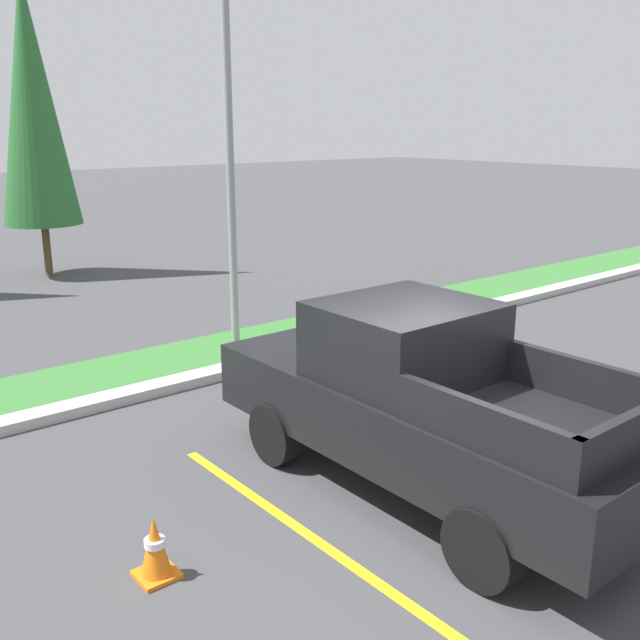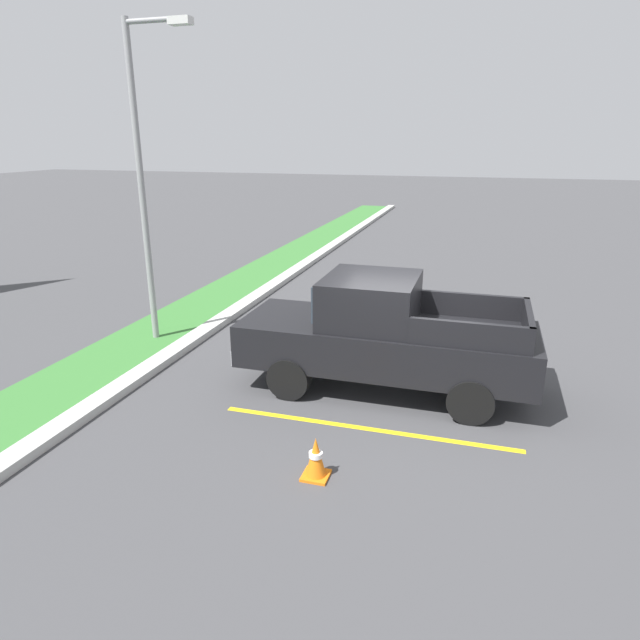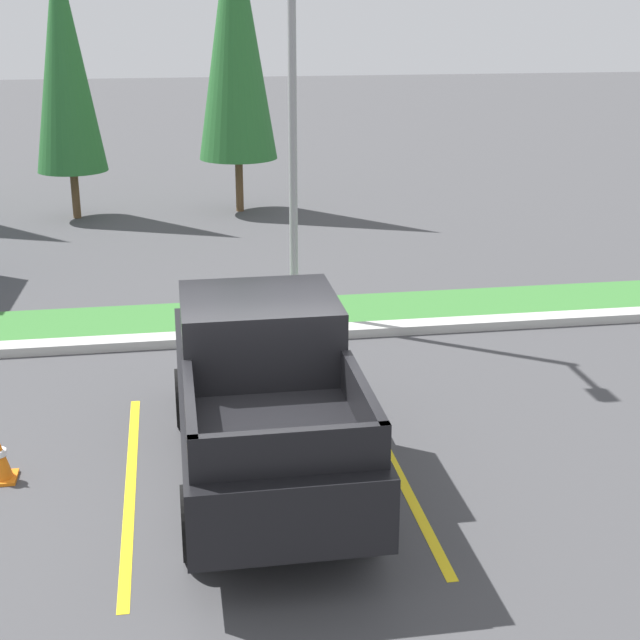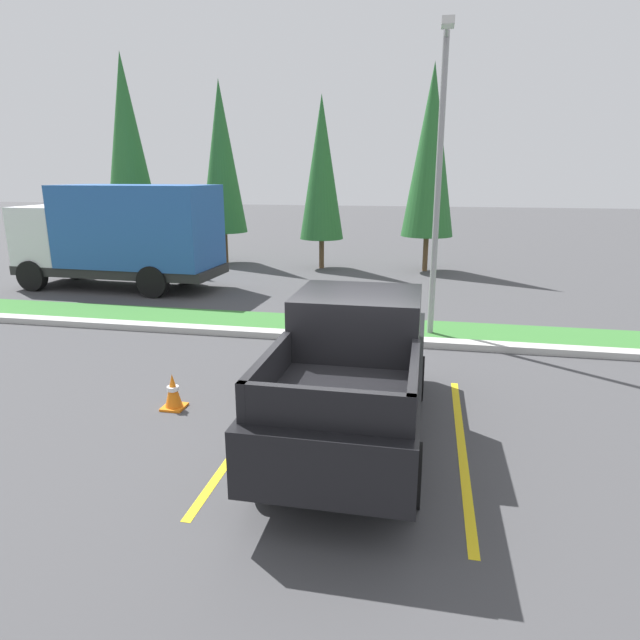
# 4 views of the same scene
# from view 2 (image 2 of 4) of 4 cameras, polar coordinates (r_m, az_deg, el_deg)

# --- Properties ---
(ground_plane) EXTENTS (120.00, 120.00, 0.00)m
(ground_plane) POSITION_cam_2_polar(r_m,az_deg,el_deg) (10.13, 8.70, -7.72)
(ground_plane) COLOR #424244
(parking_line_near) EXTENTS (0.12, 4.80, 0.01)m
(parking_line_near) POSITION_cam_2_polar(r_m,az_deg,el_deg) (8.99, 4.80, -11.09)
(parking_line_near) COLOR yellow
(parking_line_near) RESTS_ON ground
(parking_line_far) EXTENTS (0.12, 4.80, 0.01)m
(parking_line_far) POSITION_cam_2_polar(r_m,az_deg,el_deg) (11.75, 7.98, -3.89)
(parking_line_far) COLOR yellow
(parking_line_far) RESTS_ON ground
(curb_strip) EXTENTS (56.00, 0.40, 0.15)m
(curb_strip) POSITION_cam_2_polar(r_m,az_deg,el_deg) (11.76, -16.19, -4.09)
(curb_strip) COLOR #B2B2AD
(curb_strip) RESTS_ON ground
(grass_median) EXTENTS (56.00, 1.80, 0.06)m
(grass_median) POSITION_cam_2_polar(r_m,az_deg,el_deg) (12.38, -20.48, -3.62)
(grass_median) COLOR #387533
(grass_median) RESTS_ON ground
(pickup_truck_main) EXTENTS (1.99, 5.23, 2.10)m
(pickup_truck_main) POSITION_cam_2_polar(r_m,az_deg,el_deg) (9.96, 6.54, -1.58)
(pickup_truck_main) COLOR black
(pickup_truck_main) RESTS_ON ground
(street_light) EXTENTS (0.24, 1.49, 6.63)m
(street_light) POSITION_cam_2_polar(r_m,az_deg,el_deg) (12.42, -17.51, 14.96)
(street_light) COLOR gray
(street_light) RESTS_ON ground
(traffic_cone) EXTENTS (0.36, 0.36, 0.60)m
(traffic_cone) POSITION_cam_2_polar(r_m,az_deg,el_deg) (7.69, -0.44, -14.06)
(traffic_cone) COLOR orange
(traffic_cone) RESTS_ON ground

